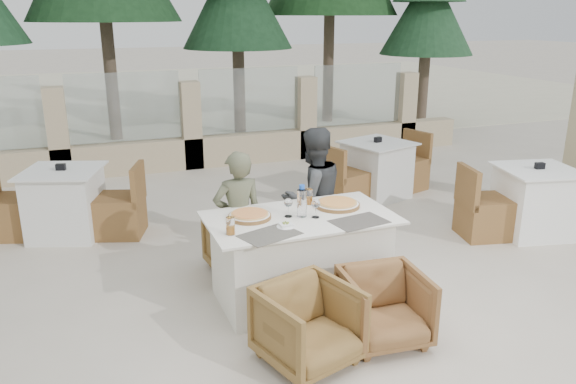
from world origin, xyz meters
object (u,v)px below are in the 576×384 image
object	(u,v)px
beer_glass_left	(230,226)
armchair_near_left	(309,325)
olive_dish	(286,225)
armchair_near_right	(385,307)
diner_left	(238,219)
bg_table_c	(535,202)
diner_right	(313,197)
pizza_right	(337,204)
pizza_left	(250,216)
wine_glass_near	(316,207)
water_bottle	(302,201)
beer_glass_right	(309,197)
dining_table	(300,258)
bg_table_b	(376,170)
armchair_far_right	(311,241)
armchair_far_left	(242,243)
bg_table_a	(65,203)
wine_glass_centre	(288,206)

from	to	relation	value
beer_glass_left	armchair_near_left	distance (m)	0.98
olive_dish	beer_glass_left	bearing A→B (deg)	178.60
armchair_near_right	diner_left	xyz separation A→B (m)	(-0.76, 1.34, 0.35)
bg_table_c	armchair_near_left	bearing A→B (deg)	-145.17
olive_dish	diner_right	world-z (taller)	diner_right
armchair_near_left	diner_left	distance (m)	1.44
pizza_right	diner_left	size ratio (longest dim) A/B	0.32
pizza_left	wine_glass_near	xyz separation A→B (m)	(0.53, -0.18, 0.07)
olive_dish	bg_table_c	size ratio (longest dim) A/B	0.07
water_bottle	beer_glass_right	world-z (taller)	water_bottle
water_bottle	armchair_near_left	xyz separation A→B (m)	(-0.31, -0.91, -0.62)
dining_table	water_bottle	xyz separation A→B (m)	(0.01, -0.00, 0.53)
diner_right	bg_table_c	distance (m)	2.69
beer_glass_right	bg_table_b	world-z (taller)	beer_glass_right
dining_table	armchair_far_right	xyz separation A→B (m)	(0.34, 0.55, -0.11)
armchair_near_right	armchair_far_left	bearing A→B (deg)	118.01
armchair_far_right	bg_table_a	world-z (taller)	bg_table_a
armchair_near_right	bg_table_a	bearing A→B (deg)	130.47
pizza_right	armchair_near_left	bearing A→B (deg)	-124.36
diner_left	bg_table_b	bearing A→B (deg)	-144.98
wine_glass_near	diner_right	xyz separation A→B (m)	(0.29, 0.72, -0.17)
wine_glass_near	beer_glass_left	distance (m)	0.78
pizza_right	beer_glass_left	world-z (taller)	beer_glass_left
beer_glass_right	bg_table_c	size ratio (longest dim) A/B	0.09
olive_dish	armchair_near_right	bearing A→B (deg)	-50.46
wine_glass_centre	armchair_far_right	world-z (taller)	wine_glass_centre
pizza_left	wine_glass_near	distance (m)	0.56
wine_glass_centre	armchair_near_right	size ratio (longest dim) A/B	0.30
olive_dish	armchair_near_left	bearing A→B (deg)	-97.70
wine_glass_near	beer_glass_right	size ratio (longest dim) A/B	1.31
wine_glass_near	armchair_near_right	bearing A→B (deg)	-73.36
water_bottle	bg_table_a	size ratio (longest dim) A/B	0.17
armchair_near_left	water_bottle	bearing A→B (deg)	54.46
armchair_near_right	beer_glass_left	bearing A→B (deg)	151.01
armchair_near_left	bg_table_b	size ratio (longest dim) A/B	0.39
armchair_near_right	diner_right	bearing A→B (deg)	93.17
wine_glass_centre	bg_table_a	distance (m)	2.96
dining_table	armchair_far_right	size ratio (longest dim) A/B	2.63
diner_left	diner_right	bearing A→B (deg)	-169.30
wine_glass_near	bg_table_b	bearing A→B (deg)	50.76
olive_dish	bg_table_b	bearing A→B (deg)	47.91
beer_glass_right	armchair_near_right	size ratio (longest dim) A/B	0.23
wine_glass_near	diner_left	xyz separation A→B (m)	(-0.53, 0.55, -0.23)
armchair_far_right	armchair_near_right	world-z (taller)	armchair_near_right
water_bottle	diner_right	distance (m)	0.79
pizza_right	water_bottle	distance (m)	0.43
water_bottle	beer_glass_left	size ratio (longest dim) A/B	2.00
water_bottle	diner_right	world-z (taller)	diner_right
armchair_near_left	armchair_near_right	xyz separation A→B (m)	(0.65, 0.05, -0.01)
dining_table	olive_dish	size ratio (longest dim) A/B	14.55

